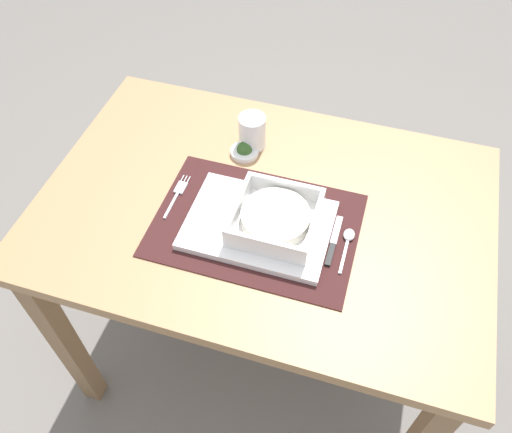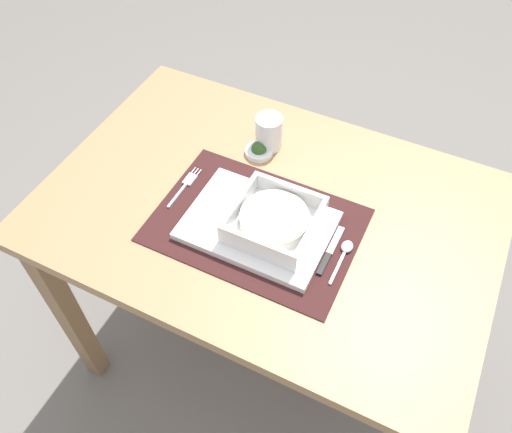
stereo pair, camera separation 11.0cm
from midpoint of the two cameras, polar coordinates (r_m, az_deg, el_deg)
ground_plane at (r=1.78m, az=-1.24°, el=-14.22°), size 6.00×6.00×0.00m
dining_table at (r=1.24m, az=-1.73°, el=-2.09°), size 1.00×0.69×0.73m
placemat at (r=1.12m, az=-2.80°, el=-1.09°), size 0.44×0.31×0.00m
serving_plate at (r=1.11m, az=-2.55°, el=-1.12°), size 0.31×0.22×0.02m
porridge_bowl at (r=1.08m, az=-0.75°, el=-0.39°), size 0.17×0.17×0.05m
fork at (r=1.19m, az=-11.17°, el=2.40°), size 0.02×0.13×0.00m
spoon at (r=1.10m, az=7.26°, el=-2.69°), size 0.02×0.12×0.01m
butter_knife at (r=1.09m, az=5.61°, el=-3.15°), size 0.01×0.13×0.01m
drinking_glass at (r=1.27m, az=-2.93°, el=8.96°), size 0.07×0.07×0.09m
condiment_saucer at (r=1.26m, az=-3.78°, el=7.08°), size 0.07×0.07×0.04m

